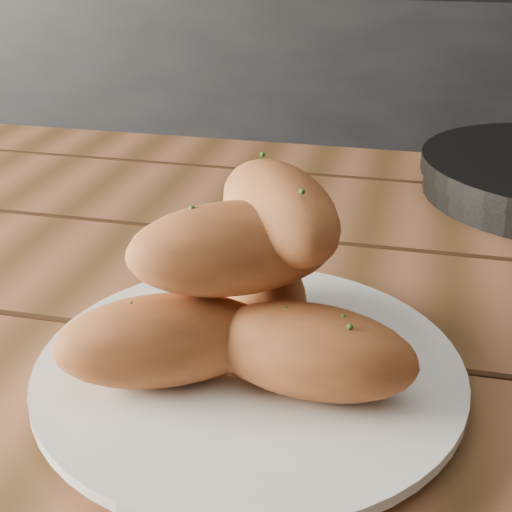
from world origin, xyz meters
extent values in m
cube|color=black|center=(0.00, 1.70, 0.45)|extent=(2.80, 0.60, 0.90)
cube|color=brown|center=(0.05, 0.50, 0.73)|extent=(1.64, 0.85, 0.04)
cylinder|color=brown|center=(-0.60, 0.85, 0.35)|extent=(0.07, 0.07, 0.71)
cylinder|color=white|center=(-0.13, 0.35, 0.76)|extent=(0.27, 0.27, 0.01)
cylinder|color=white|center=(-0.13, 0.35, 0.76)|extent=(0.30, 0.30, 0.01)
ellipsoid|color=#BA6233|center=(-0.18, 0.32, 0.80)|extent=(0.15, 0.12, 0.06)
ellipsoid|color=#BA6233|center=(-0.08, 0.33, 0.80)|extent=(0.14, 0.07, 0.06)
ellipsoid|color=#BA6233|center=(-0.13, 0.40, 0.80)|extent=(0.11, 0.15, 0.06)
ellipsoid|color=#BA6233|center=(-0.14, 0.35, 0.86)|extent=(0.15, 0.12, 0.06)
ellipsoid|color=#BA6233|center=(-0.12, 0.38, 0.87)|extent=(0.13, 0.14, 0.06)
camera|label=1|loc=(-0.03, -0.05, 1.05)|focal=50.00mm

